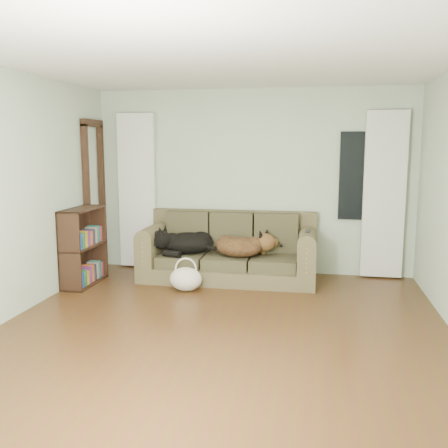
% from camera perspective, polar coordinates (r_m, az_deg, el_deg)
% --- Properties ---
extents(floor, '(5.00, 5.00, 0.00)m').
position_cam_1_polar(floor, '(4.99, -0.50, -12.35)').
color(floor, '#452B12').
rests_on(floor, ground).
extents(ceiling, '(5.00, 5.00, 0.00)m').
position_cam_1_polar(ceiling, '(4.71, -0.54, 18.57)').
color(ceiling, white).
rests_on(ceiling, ground).
extents(wall_back, '(4.50, 0.04, 2.60)m').
position_cam_1_polar(wall_back, '(7.14, 3.28, 4.83)').
color(wall_back, '#ABBFA4').
rests_on(wall_back, ground).
extents(wall_left, '(0.04, 5.00, 2.60)m').
position_cam_1_polar(wall_left, '(5.56, -23.99, 2.89)').
color(wall_left, '#ABBFA4').
rests_on(wall_left, ground).
extents(curtain_left, '(0.55, 0.08, 2.25)m').
position_cam_1_polar(curtain_left, '(7.47, -9.88, 3.74)').
color(curtain_left, silver).
rests_on(curtain_left, ground).
extents(curtain_right, '(0.55, 0.08, 2.25)m').
position_cam_1_polar(curtain_right, '(7.08, 17.83, 3.16)').
color(curtain_right, silver).
rests_on(curtain_right, ground).
extents(window_pane, '(0.50, 0.03, 1.20)m').
position_cam_1_polar(window_pane, '(7.07, 15.05, 5.31)').
color(window_pane, black).
rests_on(window_pane, wall_back).
extents(door_casing, '(0.07, 0.60, 2.10)m').
position_cam_1_polar(door_casing, '(7.33, -14.53, 2.71)').
color(door_casing, black).
rests_on(door_casing, ground).
extents(sofa, '(2.35, 1.01, 0.96)m').
position_cam_1_polar(sofa, '(6.78, 0.51, -2.64)').
color(sofa, brown).
rests_on(sofa, floor).
extents(dog_black_lab, '(0.76, 0.58, 0.30)m').
position_cam_1_polar(dog_black_lab, '(6.85, -4.46, -2.28)').
color(dog_black_lab, black).
rests_on(dog_black_lab, sofa).
extents(dog_shepherd, '(0.76, 0.61, 0.29)m').
position_cam_1_polar(dog_shepherd, '(6.64, 2.04, -2.53)').
color(dog_shepherd, black).
rests_on(dog_shepherd, sofa).
extents(tv_remote, '(0.06, 0.17, 0.02)m').
position_cam_1_polar(tv_remote, '(6.46, 9.56, -0.82)').
color(tv_remote, black).
rests_on(tv_remote, sofa).
extents(tote_bag, '(0.50, 0.44, 0.30)m').
position_cam_1_polar(tote_bag, '(6.32, -4.39, -6.22)').
color(tote_bag, beige).
rests_on(tote_bag, floor).
extents(bookshelf, '(0.36, 0.83, 1.01)m').
position_cam_1_polar(bookshelf, '(6.80, -15.77, -2.52)').
color(bookshelf, black).
rests_on(bookshelf, floor).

